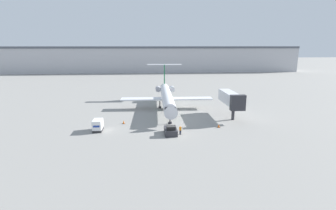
{
  "coord_description": "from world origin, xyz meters",
  "views": [
    {
      "loc": [
        -4.8,
        -46.57,
        16.57
      ],
      "look_at": [
        0.0,
        11.26,
        3.24
      ],
      "focal_mm": 28.0,
      "sensor_mm": 36.0,
      "label": 1
    }
  ],
  "objects": [
    {
      "name": "airplane_main",
      "position": [
        0.48,
        21.06,
        3.3
      ],
      "size": [
        24.26,
        33.14,
        10.69
      ],
      "color": "white",
      "rests_on": "ground"
    },
    {
      "name": "traffic_cone_right",
      "position": [
        9.86,
        3.84,
        0.36
      ],
      "size": [
        0.56,
        0.56,
        0.74
      ],
      "color": "black",
      "rests_on": "ground"
    },
    {
      "name": "ground_plane",
      "position": [
        0.0,
        0.0,
        0.0
      ],
      "size": [
        600.0,
        600.0,
        0.0
      ],
      "primitive_type": "plane",
      "color": "gray"
    },
    {
      "name": "terminal_building",
      "position": [
        0.0,
        120.0,
        7.91
      ],
      "size": [
        180.0,
        16.8,
        15.77
      ],
      "color": "#B2B2B7",
      "rests_on": "ground"
    },
    {
      "name": "worker_near_tug",
      "position": [
        1.42,
        0.23,
        0.9
      ],
      "size": [
        0.4,
        0.24,
        1.73
      ],
      "color": "#232838",
      "rests_on": "ground"
    },
    {
      "name": "pushback_tug",
      "position": [
        -0.38,
        0.61,
        0.69
      ],
      "size": [
        2.32,
        3.94,
        1.85
      ],
      "color": "#2D2D33",
      "rests_on": "ground"
    },
    {
      "name": "luggage_cart",
      "position": [
        -14.53,
        3.77,
        1.13
      ],
      "size": [
        1.74,
        3.06,
        2.26
      ],
      "color": "#232326",
      "rests_on": "ground"
    },
    {
      "name": "traffic_cone_left",
      "position": [
        -9.86,
        8.17,
        0.35
      ],
      "size": [
        0.54,
        0.54,
        0.73
      ],
      "color": "black",
      "rests_on": "ground"
    },
    {
      "name": "jet_bridge",
      "position": [
        14.64,
        11.42,
        4.45
      ],
      "size": [
        3.2,
        11.37,
        6.19
      ],
      "color": "#2D2D33",
      "rests_on": "ground"
    }
  ]
}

